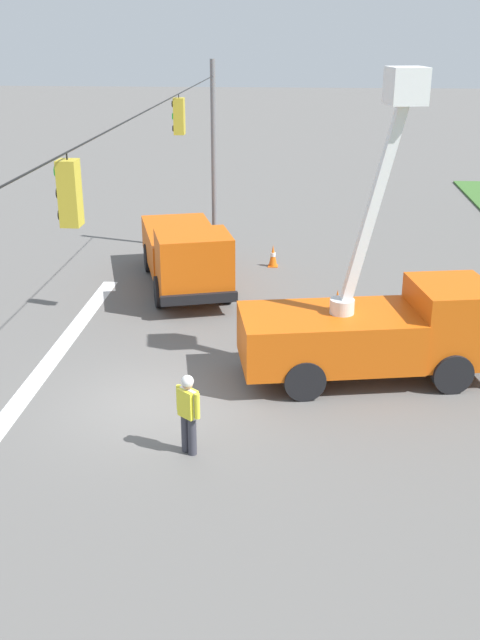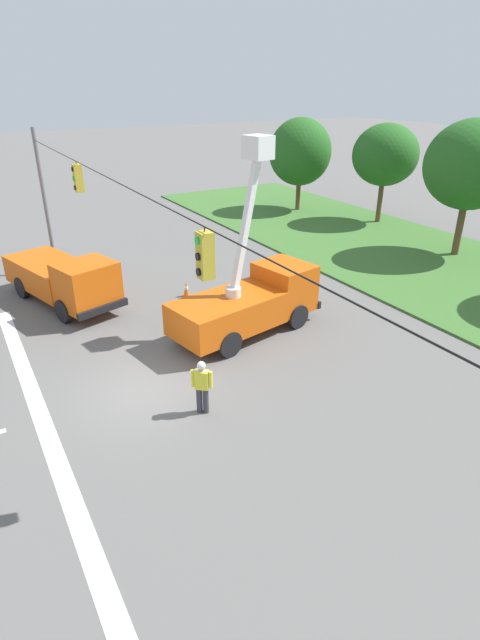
{
  "view_description": "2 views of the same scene",
  "coord_description": "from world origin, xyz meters",
  "px_view_note": "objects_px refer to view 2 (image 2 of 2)",
  "views": [
    {
      "loc": [
        15.45,
        3.32,
        8.25
      ],
      "look_at": [
        -1.61,
        1.93,
        1.54
      ],
      "focal_mm": 42.0,
      "sensor_mm": 36.0,
      "label": 1
    },
    {
      "loc": [
        13.48,
        -4.16,
        9.14
      ],
      "look_at": [
        0.34,
        3.5,
        1.83
      ],
      "focal_mm": 28.0,
      "sensor_mm": 36.0,
      "label": 2
    }
  ],
  "objects_px": {
    "tree_far_west": "(300,152)",
    "tree_centre": "(472,165)",
    "utility_truck_support_near": "(64,279)",
    "tree_west": "(385,155)",
    "utility_truck_bucket_lift": "(251,298)",
    "traffic_cone_mid_right": "(186,289)",
    "traffic_cone_near_bucket": "(111,267)",
    "road_worker": "(202,384)",
    "traffic_cone_lane_edge_b": "(256,291)"
  },
  "relations": [
    {
      "from": "utility_truck_bucket_lift",
      "to": "traffic_cone_mid_right",
      "type": "xyz_separation_m",
      "value": [
        -4.54,
        -0.74,
        -1.04
      ]
    },
    {
      "from": "tree_west",
      "to": "traffic_cone_near_bucket",
      "type": "distance_m",
      "value": 20.07
    },
    {
      "from": "utility_truck_bucket_lift",
      "to": "tree_centre",
      "type": "bearing_deg",
      "value": 98.45
    },
    {
      "from": "tree_centre",
      "to": "traffic_cone_lane_edge_b",
      "type": "relative_size",
      "value": 10.06
    },
    {
      "from": "utility_truck_support_near",
      "to": "utility_truck_bucket_lift",
      "type": "bearing_deg",
      "value": 41.43
    },
    {
      "from": "traffic_cone_mid_right",
      "to": "traffic_cone_near_bucket",
      "type": "distance_m",
      "value": 5.11
    },
    {
      "from": "tree_west",
      "to": "utility_truck_support_near",
      "type": "relative_size",
      "value": 0.94
    },
    {
      "from": "tree_far_west",
      "to": "traffic_cone_lane_edge_b",
      "type": "relative_size",
      "value": 9.18
    },
    {
      "from": "traffic_cone_lane_edge_b",
      "to": "traffic_cone_near_bucket",
      "type": "bearing_deg",
      "value": -143.25
    },
    {
      "from": "utility_truck_support_near",
      "to": "traffic_cone_mid_right",
      "type": "bearing_deg",
      "value": 68.47
    },
    {
      "from": "tree_west",
      "to": "utility_truck_bucket_lift",
      "type": "relative_size",
      "value": 0.9
    },
    {
      "from": "tree_far_west",
      "to": "utility_truck_support_near",
      "type": "height_order",
      "value": "tree_far_west"
    },
    {
      "from": "tree_centre",
      "to": "utility_truck_support_near",
      "type": "bearing_deg",
      "value": -101.49
    },
    {
      "from": "tree_centre",
      "to": "traffic_cone_mid_right",
      "type": "relative_size",
      "value": 10.13
    },
    {
      "from": "utility_truck_bucket_lift",
      "to": "traffic_cone_lane_edge_b",
      "type": "bearing_deg",
      "value": 143.85
    },
    {
      "from": "traffic_cone_mid_right",
      "to": "traffic_cone_lane_edge_b",
      "type": "relative_size",
      "value": 0.99
    },
    {
      "from": "tree_west",
      "to": "traffic_cone_near_bucket",
      "type": "bearing_deg",
      "value": -87.63
    },
    {
      "from": "road_worker",
      "to": "traffic_cone_lane_edge_b",
      "type": "distance_m",
      "value": 9.03
    },
    {
      "from": "tree_west",
      "to": "utility_truck_bucket_lift",
      "type": "xyz_separation_m",
      "value": [
        9.98,
        -16.68,
        -3.22
      ]
    },
    {
      "from": "tree_far_west",
      "to": "road_worker",
      "type": "bearing_deg",
      "value": -42.29
    },
    {
      "from": "utility_truck_bucket_lift",
      "to": "traffic_cone_near_bucket",
      "type": "relative_size",
      "value": 9.24
    },
    {
      "from": "traffic_cone_near_bucket",
      "to": "traffic_cone_lane_edge_b",
      "type": "height_order",
      "value": "traffic_cone_near_bucket"
    },
    {
      "from": "traffic_cone_near_bucket",
      "to": "tree_far_west",
      "type": "bearing_deg",
      "value": 111.67
    },
    {
      "from": "tree_far_west",
      "to": "utility_truck_support_near",
      "type": "bearing_deg",
      "value": -64.62
    },
    {
      "from": "tree_centre",
      "to": "utility_truck_support_near",
      "type": "xyz_separation_m",
      "value": [
        -4.26,
        -20.98,
        -3.86
      ]
    },
    {
      "from": "utility_truck_support_near",
      "to": "traffic_cone_lane_edge_b",
      "type": "height_order",
      "value": "utility_truck_support_near"
    },
    {
      "from": "tree_centre",
      "to": "traffic_cone_lane_edge_b",
      "type": "bearing_deg",
      "value": -91.74
    },
    {
      "from": "utility_truck_bucket_lift",
      "to": "traffic_cone_lane_edge_b",
      "type": "distance_m",
      "value": 3.46
    },
    {
      "from": "tree_centre",
      "to": "tree_far_west",
      "type": "bearing_deg",
      "value": -174.66
    },
    {
      "from": "tree_centre",
      "to": "traffic_cone_mid_right",
      "type": "distance_m",
      "value": 16.79
    },
    {
      "from": "tree_west",
      "to": "traffic_cone_mid_right",
      "type": "height_order",
      "value": "tree_west"
    },
    {
      "from": "traffic_cone_mid_right",
      "to": "traffic_cone_near_bucket",
      "type": "relative_size",
      "value": 0.91
    },
    {
      "from": "tree_west",
      "to": "road_worker",
      "type": "bearing_deg",
      "value": -56.11
    },
    {
      "from": "tree_far_west",
      "to": "tree_centre",
      "type": "height_order",
      "value": "tree_centre"
    },
    {
      "from": "road_worker",
      "to": "traffic_cone_near_bucket",
      "type": "height_order",
      "value": "road_worker"
    },
    {
      "from": "utility_truck_support_near",
      "to": "tree_west",
      "type": "bearing_deg",
      "value": 98.76
    },
    {
      "from": "tree_far_west",
      "to": "traffic_cone_lane_edge_b",
      "type": "height_order",
      "value": "tree_far_west"
    },
    {
      "from": "tree_far_west",
      "to": "traffic_cone_mid_right",
      "type": "height_order",
      "value": "tree_far_west"
    },
    {
      "from": "tree_west",
      "to": "traffic_cone_lane_edge_b",
      "type": "bearing_deg",
      "value": -63.59
    },
    {
      "from": "tree_far_west",
      "to": "tree_centre",
      "type": "xyz_separation_m",
      "value": [
        13.61,
        1.27,
        0.7
      ]
    },
    {
      "from": "utility_truck_bucket_lift",
      "to": "road_worker",
      "type": "bearing_deg",
      "value": -45.92
    },
    {
      "from": "traffic_cone_near_bucket",
      "to": "traffic_cone_lane_edge_b",
      "type": "xyz_separation_m",
      "value": [
        6.51,
        4.86,
        -0.04
      ]
    },
    {
      "from": "traffic_cone_mid_right",
      "to": "utility_truck_bucket_lift",
      "type": "bearing_deg",
      "value": 9.24
    },
    {
      "from": "utility_truck_bucket_lift",
      "to": "traffic_cone_mid_right",
      "type": "bearing_deg",
      "value": -170.76
    },
    {
      "from": "traffic_cone_mid_right",
      "to": "utility_truck_support_near",
      "type": "bearing_deg",
      "value": -111.53
    },
    {
      "from": "tree_centre",
      "to": "road_worker",
      "type": "height_order",
      "value": "tree_centre"
    },
    {
      "from": "tree_far_west",
      "to": "tree_centre",
      "type": "distance_m",
      "value": 13.69
    },
    {
      "from": "traffic_cone_mid_right",
      "to": "traffic_cone_near_bucket",
      "type": "height_order",
      "value": "traffic_cone_near_bucket"
    },
    {
      "from": "tree_west",
      "to": "traffic_cone_mid_right",
      "type": "bearing_deg",
      "value": -72.66
    },
    {
      "from": "tree_west",
      "to": "traffic_cone_lane_edge_b",
      "type": "relative_size",
      "value": 9.01
    }
  ]
}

